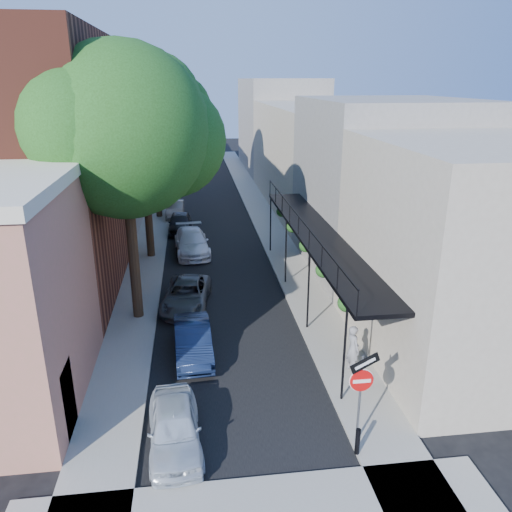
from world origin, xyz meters
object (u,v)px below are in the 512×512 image
object	(u,v)px
parked_car_d	(192,242)
parked_car_e	(180,223)
oak_near	(135,134)
parked_car_c	(187,295)
parked_car_b	(193,340)
oak_mid	(150,134)
bollard	(358,441)
sign_post	(361,384)
pedestrian	(353,349)
parked_car_a	(174,427)
oak_far	(159,104)
parked_car_f	(175,209)

from	to	relation	value
parked_car_d	parked_car_e	world-z (taller)	parked_car_d
oak_near	parked_car_c	bearing A→B (deg)	20.67
oak_near	parked_car_b	xyz separation A→B (m)	(1.93, -3.72, -7.25)
oak_near	oak_mid	xyz separation A→B (m)	(-0.05, 7.97, -0.82)
parked_car_d	bollard	bearing A→B (deg)	-80.68
bollard	parked_car_b	world-z (taller)	parked_car_b
parked_car_c	parked_car_e	world-z (taller)	parked_car_e
sign_post	bollard	world-z (taller)	sign_post
parked_car_e	pedestrian	world-z (taller)	pedestrian
parked_car_a	parked_car_d	distance (m)	16.87
oak_near	oak_far	distance (m)	17.01
parked_car_b	pedestrian	world-z (taller)	pedestrian
bollard	parked_car_c	bearing A→B (deg)	114.27
oak_far	pedestrian	size ratio (longest dim) A/B	6.75
oak_mid	parked_car_f	xyz separation A→B (m)	(0.82, 8.82, -6.46)
oak_far	parked_car_a	size ratio (longest dim) A/B	3.26
sign_post	pedestrian	size ratio (longest dim) A/B	1.70
sign_post	pedestrian	bearing A→B (deg)	74.83
oak_far	parked_car_d	world-z (taller)	oak_far
parked_car_b	parked_car_e	bearing A→B (deg)	89.71
oak_mid	parked_car_b	xyz separation A→B (m)	(1.98, -11.69, -6.43)
sign_post	parked_car_f	distance (m)	26.75
oak_near	oak_mid	size ratio (longest dim) A/B	1.12
parked_car_f	pedestrian	world-z (taller)	pedestrian
parked_car_b	pedestrian	distance (m)	5.92
sign_post	oak_near	world-z (taller)	oak_near
sign_post	oak_mid	bearing A→B (deg)	110.86
parked_car_d	oak_near	bearing A→B (deg)	-107.92
bollard	parked_car_f	size ratio (longest dim) A/B	0.22
parked_car_a	parked_car_e	size ratio (longest dim) A/B	0.96
parked_car_f	bollard	bearing A→B (deg)	-76.43
parked_car_b	parked_car_f	xyz separation A→B (m)	(-1.16, 20.51, -0.04)
oak_near	oak_mid	bearing A→B (deg)	90.37
parked_car_a	pedestrian	world-z (taller)	pedestrian
sign_post	pedestrian	world-z (taller)	sign_post
oak_near	parked_car_f	bearing A→B (deg)	87.38
bollard	pedestrian	bearing A→B (deg)	74.43
oak_mid	parked_car_f	world-z (taller)	oak_mid
parked_car_b	oak_far	bearing A→B (deg)	92.49
oak_far	parked_car_e	world-z (taller)	oak_far
sign_post	parked_car_f	size ratio (longest dim) A/B	0.83
parked_car_e	oak_near	bearing A→B (deg)	-94.38
parked_car_d	parked_car_e	bearing A→B (deg)	95.01
parked_car_e	oak_mid	bearing A→B (deg)	-103.64
oak_far	pedestrian	xyz separation A→B (m)	(7.49, -22.71, -7.26)
bollard	oak_mid	distance (m)	19.96
parked_car_c	parked_car_a	bearing A→B (deg)	-84.59
parked_car_c	sign_post	bearing A→B (deg)	-56.59
bollard	parked_car_f	bearing A→B (deg)	101.91
parked_car_b	parked_car_c	distance (m)	4.36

